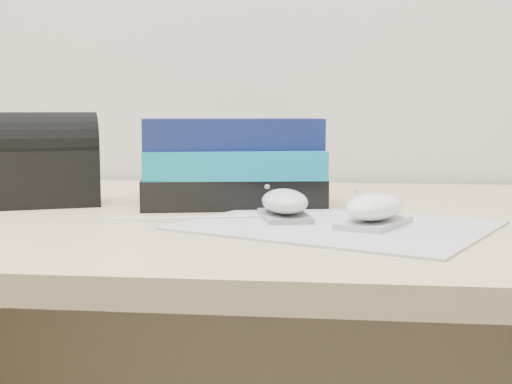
# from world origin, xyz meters

# --- Properties ---
(desk) EXTENTS (1.60, 0.80, 0.73)m
(desk) POSITION_xyz_m (0.00, 1.64, 0.50)
(desk) COLOR tan
(desk) RESTS_ON ground
(mousepad) EXTENTS (0.42, 0.38, 0.00)m
(mousepad) POSITION_xyz_m (0.02, 1.46, 0.73)
(mousepad) COLOR gray
(mousepad) RESTS_ON desk
(mouse_rear) EXTENTS (0.08, 0.11, 0.04)m
(mouse_rear) POSITION_xyz_m (-0.04, 1.50, 0.75)
(mouse_rear) COLOR gray
(mouse_rear) RESTS_ON mousepad
(mouse_front) EXTENTS (0.10, 0.12, 0.04)m
(mouse_front) POSITION_xyz_m (0.07, 1.45, 0.75)
(mouse_front) COLOR #B1B1B3
(mouse_front) RESTS_ON mousepad
(usb_cable) EXTENTS (0.20, 0.05, 0.00)m
(usb_cable) POSITION_xyz_m (-0.16, 1.48, 0.73)
(usb_cable) COLOR white
(usb_cable) RESTS_ON mousepad
(book_stack) EXTENTS (0.30, 0.26, 0.13)m
(book_stack) POSITION_xyz_m (-0.14, 1.66, 0.79)
(book_stack) COLOR black
(book_stack) RESTS_ON desk
(pouch) EXTENTS (0.17, 0.15, 0.14)m
(pouch) POSITION_xyz_m (-0.40, 1.61, 0.80)
(pouch) COLOR black
(pouch) RESTS_ON desk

